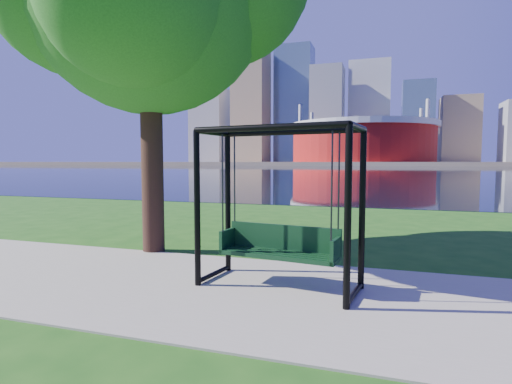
% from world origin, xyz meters
% --- Properties ---
extents(ground, '(900.00, 900.00, 0.00)m').
position_xyz_m(ground, '(0.00, 0.00, 0.00)').
color(ground, '#1E5114').
rests_on(ground, ground).
extents(path, '(120.00, 4.00, 0.03)m').
position_xyz_m(path, '(0.00, -0.50, 0.01)').
color(path, '#9E937F').
rests_on(path, ground).
extents(river, '(900.00, 180.00, 0.02)m').
position_xyz_m(river, '(0.00, 102.00, 0.01)').
color(river, black).
rests_on(river, ground).
extents(far_bank, '(900.00, 228.00, 2.00)m').
position_xyz_m(far_bank, '(0.00, 306.00, 1.00)').
color(far_bank, '#937F60').
rests_on(far_bank, ground).
extents(stadium, '(83.00, 83.00, 32.00)m').
position_xyz_m(stadium, '(-10.00, 235.00, 14.23)').
color(stadium, maroon).
rests_on(stadium, far_bank).
extents(skyline, '(392.00, 66.00, 96.50)m').
position_xyz_m(skyline, '(-4.27, 319.39, 35.89)').
color(skyline, gray).
rests_on(skyline, far_bank).
extents(swing, '(2.70, 1.46, 2.63)m').
position_xyz_m(swing, '(0.44, -0.11, 1.27)').
color(swing, black).
rests_on(swing, ground).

